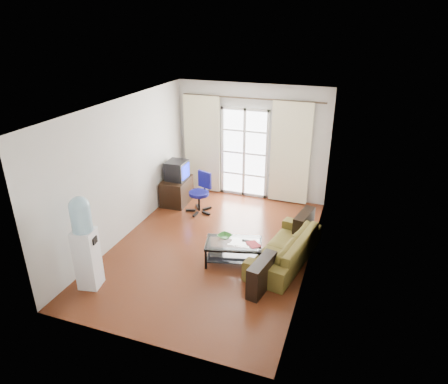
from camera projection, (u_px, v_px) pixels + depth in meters
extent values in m
plane|color=#622E17|center=(212.00, 247.00, 7.65)|extent=(5.20, 5.20, 0.00)
plane|color=white|center=(210.00, 106.00, 6.55)|extent=(5.20, 5.20, 0.00)
cube|color=silver|center=(251.00, 142.00, 9.34)|extent=(3.60, 0.02, 2.70)
cube|color=silver|center=(135.00, 258.00, 4.86)|extent=(3.60, 0.02, 2.70)
cube|color=silver|center=(124.00, 170.00, 7.65)|extent=(0.02, 5.20, 2.70)
cube|color=silver|center=(314.00, 196.00, 6.55)|extent=(0.02, 5.20, 2.70)
cube|color=white|center=(245.00, 153.00, 9.46)|extent=(1.01, 0.02, 2.04)
cube|color=white|center=(244.00, 153.00, 9.45)|extent=(1.16, 0.06, 2.15)
cylinder|color=#4C3F2D|center=(251.00, 98.00, 8.84)|extent=(3.30, 0.04, 0.04)
cube|color=#F8F5C7|center=(202.00, 144.00, 9.66)|extent=(0.90, 0.07, 2.35)
cube|color=#F8F5C7|center=(290.00, 154.00, 9.01)|extent=(0.90, 0.07, 2.35)
cube|color=gray|center=(282.00, 188.00, 9.42)|extent=(0.64, 0.12, 0.64)
imported|color=brown|center=(285.00, 247.00, 7.11)|extent=(2.17, 1.45, 0.55)
cube|color=silver|center=(234.00, 243.00, 7.02)|extent=(1.10, 0.79, 0.01)
cube|color=black|center=(233.00, 256.00, 7.13)|extent=(1.02, 0.72, 0.01)
cube|color=black|center=(206.00, 259.00, 6.91)|extent=(0.05, 0.05, 0.40)
cube|color=black|center=(260.00, 262.00, 6.83)|extent=(0.05, 0.05, 0.40)
cube|color=black|center=(209.00, 244.00, 7.37)|extent=(0.05, 0.05, 0.40)
cube|color=black|center=(260.00, 246.00, 7.29)|extent=(0.05, 0.05, 0.40)
imported|color=#308649|center=(225.00, 236.00, 7.16)|extent=(0.40, 0.40, 0.06)
imported|color=#A82E14|center=(249.00, 246.00, 6.91)|extent=(0.43, 0.43, 0.02)
cube|color=black|center=(246.00, 241.00, 7.06)|extent=(0.15, 0.05, 0.02)
cube|color=black|center=(177.00, 191.00, 9.35)|extent=(0.58, 0.84, 0.60)
cube|color=black|center=(177.00, 170.00, 9.14)|extent=(0.44, 0.48, 0.44)
cube|color=#0C19E5|center=(186.00, 171.00, 9.08)|extent=(0.02, 0.38, 0.32)
cube|color=black|center=(169.00, 169.00, 9.20)|extent=(0.13, 0.32, 0.28)
cylinder|color=black|center=(199.00, 202.00, 8.92)|extent=(0.05, 0.05, 0.46)
cylinder|color=navy|center=(199.00, 193.00, 8.84)|extent=(0.44, 0.44, 0.07)
cube|color=navy|center=(205.00, 180.00, 8.87)|extent=(0.36, 0.17, 0.38)
cube|color=white|center=(88.00, 259.00, 6.35)|extent=(0.38, 0.38, 1.03)
cylinder|color=#95CAE6|center=(81.00, 219.00, 6.06)|extent=(0.31, 0.31, 0.41)
sphere|color=#95CAE6|center=(79.00, 206.00, 5.98)|extent=(0.31, 0.31, 0.31)
cube|color=black|center=(94.00, 240.00, 6.19)|extent=(0.07, 0.14, 0.11)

